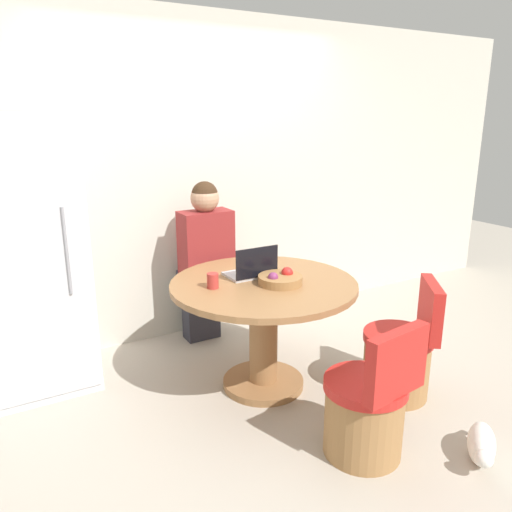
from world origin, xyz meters
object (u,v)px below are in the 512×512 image
Objects in this scene: person_seated at (204,256)px; laptop at (252,270)px; chair_near_camera at (367,411)px; refrigerator at (22,258)px; cat at (482,445)px; fruit_bowl at (280,279)px; dining_table at (264,313)px; chair_near_right_corner at (400,358)px.

person_seated reaches higher than laptop.
laptop reaches higher than chair_near_camera.
cat is at bearing -46.20° from refrigerator.
refrigerator is 1.68m from fruit_bowl.
chair_near_camera is 0.97m from fruit_bowl.
fruit_bowl is (0.07, -0.09, 0.25)m from dining_table.
laptop is at bearing 97.33° from dining_table.
laptop is at bearing -95.36° from chair_near_right_corner.
chair_near_camera reaches higher than cat.
person_seated is at bearing -111.50° from cat.
dining_table is (1.35, -0.80, -0.37)m from refrigerator.
chair_near_camera is at bearing -74.66° from cat.
chair_near_right_corner is at bearing -36.94° from dining_table.
dining_table is 0.29m from laptop.
chair_near_camera is (1.47, -1.70, -0.65)m from refrigerator.
fruit_bowl is (1.42, -0.89, -0.12)m from refrigerator.
chair_near_camera is 0.60× the size of person_seated.
cat is at bearing 137.20° from chair_near_camera.
refrigerator reaches higher than cat.
laptop is 1.09× the size of fruit_bowl.
laptop is (-0.02, 0.13, 0.26)m from dining_table.
chair_near_right_corner reaches higher than dining_table.
person_seated is 2.29m from cat.
person_seated is at bearing -91.99° from chair_near_camera.
person_seated is (-0.05, 0.83, 0.19)m from dining_table.
chair_near_right_corner is 1.65m from person_seated.
chair_near_right_corner is at bearing 137.70° from laptop.
refrigerator is 2.30× the size of chair_near_right_corner.
dining_table is at bearing 97.33° from laptop.
dining_table is 1.54× the size of chair_near_camera.
chair_near_camera is at bearing -86.82° from fruit_bowl.
chair_near_right_corner is (0.73, -0.55, -0.28)m from dining_table.
refrigerator is 1.61m from dining_table.
fruit_bowl is at bearing -87.98° from chair_near_right_corner.
chair_near_camera is at bearing -22.81° from chair_near_right_corner.
fruit_bowl is at bearing -94.26° from chair_near_camera.
chair_near_camera is 0.70m from chair_near_right_corner.
fruit_bowl reaches higher than dining_table.
chair_near_camera reaches higher than dining_table.
fruit_bowl reaches higher than chair_near_camera.
refrigerator is at bearing 1.56° from person_seated.
fruit_bowl is (-0.65, 0.46, 0.53)m from chair_near_right_corner.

